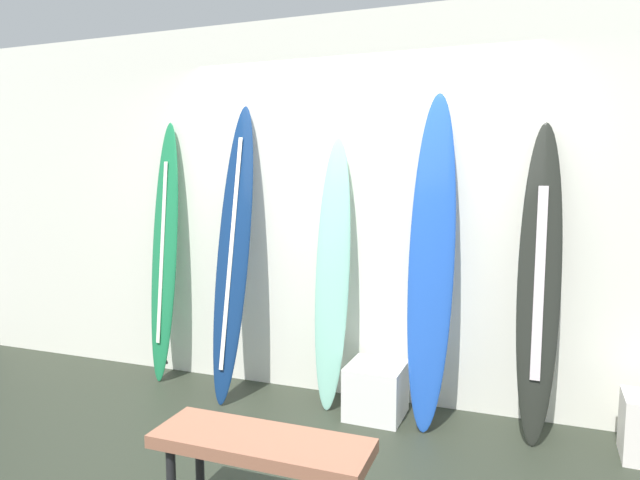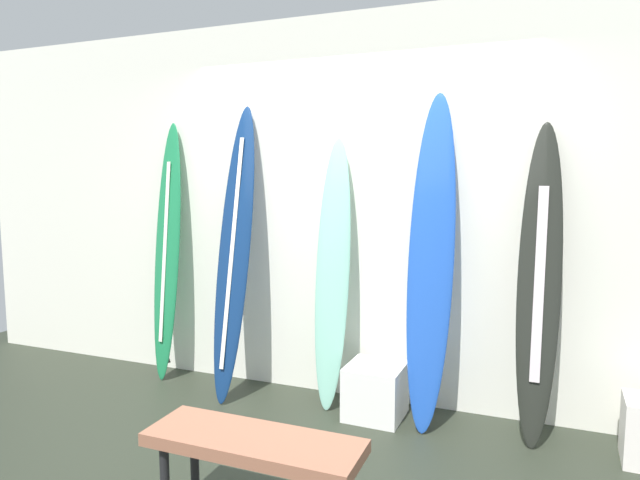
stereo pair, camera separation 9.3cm
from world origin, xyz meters
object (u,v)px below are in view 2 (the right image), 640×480
surfboard_emerald (167,253)px  surfboard_cobalt (431,262)px  surfboard_navy (234,251)px  surfboard_charcoal (539,285)px  surfboard_seafoam (333,276)px  bench (254,449)px  display_block_left (375,391)px

surfboard_emerald → surfboard_cobalt: bearing=-2.3°
surfboard_navy → surfboard_charcoal: 2.11m
surfboard_emerald → surfboard_seafoam: surfboard_emerald is taller
surfboard_emerald → surfboard_navy: bearing=-9.8°
surfboard_cobalt → surfboard_charcoal: (0.66, 0.01, -0.11)m
surfboard_emerald → bench: (1.62, -1.55, -0.62)m
surfboard_navy → surfboard_seafoam: 0.77m
surfboard_navy → surfboard_charcoal: (2.11, 0.05, -0.11)m
surfboard_emerald → surfboard_navy: (0.69, -0.12, 0.07)m
surfboard_emerald → surfboard_seafoam: bearing=-1.5°
surfboard_emerald → bench: 2.33m
surfboard_emerald → surfboard_charcoal: surfboard_emerald is taller
surfboard_cobalt → surfboard_emerald: bearing=177.7°
surfboard_navy → surfboard_emerald: bearing=170.2°
surfboard_navy → surfboard_cobalt: surfboard_cobalt is taller
surfboard_seafoam → surfboard_charcoal: bearing=-1.5°
surfboard_charcoal → surfboard_emerald: bearing=178.5°
surfboard_seafoam → bench: size_ratio=1.90×
surfboard_navy → bench: surfboard_navy is taller
surfboard_emerald → surfboard_charcoal: size_ratio=1.05×
surfboard_navy → display_block_left: size_ratio=5.63×
surfboard_seafoam → surfboard_charcoal: surfboard_charcoal is taller
surfboard_cobalt → surfboard_charcoal: size_ratio=1.11×
surfboard_charcoal → bench: bearing=-128.6°
surfboard_emerald → surfboard_seafoam: size_ratio=1.08×
surfboard_charcoal → bench: (-1.18, -1.48, -0.57)m
surfboard_seafoam → bench: surfboard_seafoam is taller
surfboard_emerald → display_block_left: bearing=-4.2°
surfboard_emerald → surfboard_seafoam: 1.44m
surfboard_cobalt → display_block_left: (-0.35, -0.05, -0.91)m
surfboard_seafoam → surfboard_cobalt: (0.70, -0.05, 0.15)m
surfboard_seafoam → surfboard_charcoal: size_ratio=0.97×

